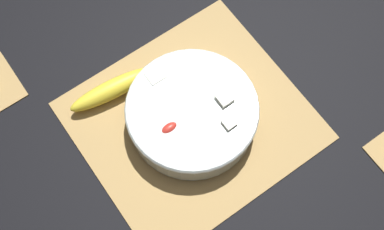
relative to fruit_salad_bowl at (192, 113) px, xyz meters
The scene contains 4 objects.
ground_plane 0.04m from the fruit_salad_bowl, 78.67° to the left, with size 6.00×6.00×0.00m, color black.
bamboo_mat_center 0.04m from the fruit_salad_bowl, 78.67° to the left, with size 0.43×0.39×0.01m.
fruit_salad_bowl is the anchor object (origin of this frame).
whole_banana 0.17m from the fruit_salad_bowl, 55.56° to the right, with size 0.19×0.06×0.04m.
Camera 1 is at (0.22, 0.32, 0.98)m, focal length 50.00 mm.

